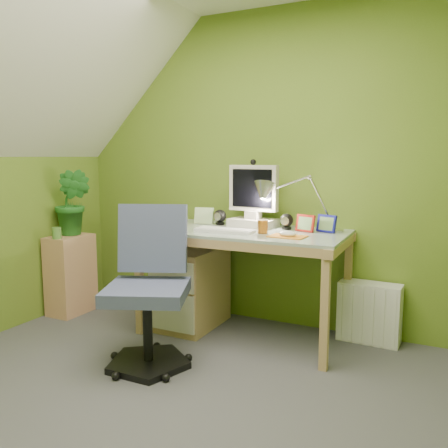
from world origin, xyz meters
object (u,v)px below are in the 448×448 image
at_px(desk, 243,283).
at_px(potted_plant, 73,202).
at_px(task_chair, 147,289).
at_px(monitor, 254,192).
at_px(radiator, 369,312).
at_px(desk_lamp, 313,191).
at_px(side_ledge, 71,274).

relative_size(desk, potted_plant, 2.67).
bearing_deg(desk, task_chair, -113.67).
xyz_separation_m(monitor, radiator, (0.86, 0.09, -0.83)).
bearing_deg(desk_lamp, desk, -154.62).
distance_m(potted_plant, radiator, 2.48).
height_order(monitor, radiator, monitor).
xyz_separation_m(task_chair, radiator, (1.17, 1.03, -0.29)).
relative_size(monitor, radiator, 1.23).
bearing_deg(desk_lamp, radiator, 16.06).
height_order(monitor, desk_lamp, desk_lamp).
xyz_separation_m(desk, desk_lamp, (0.45, 0.18, 0.68)).
bearing_deg(desk, side_ledge, -174.12).
height_order(side_ledge, task_chair, task_chair).
height_order(desk_lamp, side_ledge, desk_lamp).
distance_m(monitor, task_chair, 1.13).
bearing_deg(desk_lamp, potted_plant, -167.03).
bearing_deg(monitor, desk_lamp, 3.42).
relative_size(monitor, task_chair, 0.52).
bearing_deg(desk_lamp, monitor, -176.42).
distance_m(monitor, radiator, 1.20).
distance_m(monitor, side_ledge, 1.69).
distance_m(task_chair, radiator, 1.58).
bearing_deg(desk_lamp, side_ledge, -165.65).
bearing_deg(radiator, desk, -160.33).
distance_m(desk_lamp, side_ledge, 2.11).
bearing_deg(potted_plant, monitor, 12.16).
bearing_deg(monitor, side_ledge, -162.67).
height_order(potted_plant, task_chair, potted_plant).
bearing_deg(task_chair, monitor, 48.94).
height_order(side_ledge, potted_plant, potted_plant).
xyz_separation_m(desk_lamp, radiator, (0.41, 0.09, -0.85)).
xyz_separation_m(desk, radiator, (0.86, 0.27, -0.18)).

